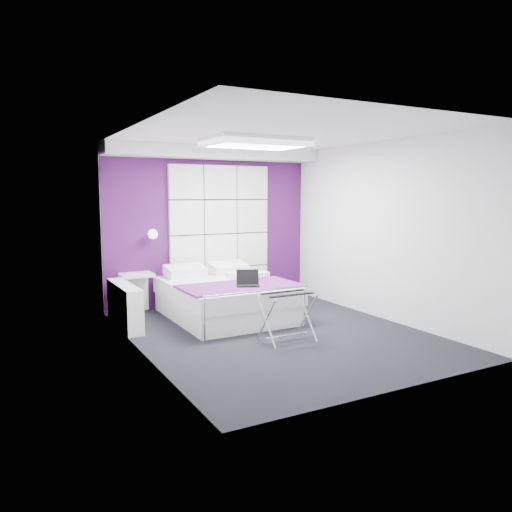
# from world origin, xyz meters

# --- Properties ---
(floor) EXTENTS (4.40, 4.40, 0.00)m
(floor) POSITION_xyz_m (0.00, 0.00, 0.00)
(floor) COLOR black
(floor) RESTS_ON ground
(ceiling) EXTENTS (4.40, 4.40, 0.00)m
(ceiling) POSITION_xyz_m (0.00, 0.00, 2.60)
(ceiling) COLOR white
(ceiling) RESTS_ON wall_back
(wall_back) EXTENTS (3.60, 0.00, 3.60)m
(wall_back) POSITION_xyz_m (0.00, 2.20, 1.30)
(wall_back) COLOR white
(wall_back) RESTS_ON floor
(wall_left) EXTENTS (0.00, 4.40, 4.40)m
(wall_left) POSITION_xyz_m (-1.80, 0.00, 1.30)
(wall_left) COLOR white
(wall_left) RESTS_ON floor
(wall_right) EXTENTS (0.00, 4.40, 4.40)m
(wall_right) POSITION_xyz_m (1.80, 0.00, 1.30)
(wall_right) COLOR white
(wall_right) RESTS_ON floor
(accent_wall) EXTENTS (3.58, 0.02, 2.58)m
(accent_wall) POSITION_xyz_m (0.00, 2.19, 1.30)
(accent_wall) COLOR #431049
(accent_wall) RESTS_ON wall_back
(soffit) EXTENTS (3.58, 0.50, 0.20)m
(soffit) POSITION_xyz_m (0.00, 1.95, 2.50)
(soffit) COLOR white
(soffit) RESTS_ON wall_back
(headboard) EXTENTS (1.80, 0.08, 2.30)m
(headboard) POSITION_xyz_m (0.15, 2.14, 1.17)
(headboard) COLOR silver
(headboard) RESTS_ON wall_back
(skylight) EXTENTS (1.36, 0.86, 0.12)m
(skylight) POSITION_xyz_m (0.00, 0.60, 2.55)
(skylight) COLOR white
(skylight) RESTS_ON ceiling
(wall_lamp) EXTENTS (0.15, 0.15, 0.15)m
(wall_lamp) POSITION_xyz_m (-1.05, 2.06, 1.22)
(wall_lamp) COLOR white
(wall_lamp) RESTS_ON wall_back
(radiator) EXTENTS (0.22, 1.20, 0.60)m
(radiator) POSITION_xyz_m (-1.69, 1.30, 0.30)
(radiator) COLOR white
(radiator) RESTS_ON floor
(bed) EXTENTS (1.66, 2.01, 0.71)m
(bed) POSITION_xyz_m (-0.23, 1.14, 0.30)
(bed) COLOR white
(bed) RESTS_ON floor
(nightstand) EXTENTS (0.49, 0.38, 0.05)m
(nightstand) POSITION_xyz_m (-1.33, 2.02, 0.60)
(nightstand) COLOR white
(nightstand) RESTS_ON wall_back
(luggage_rack) EXTENTS (0.62, 0.46, 0.61)m
(luggage_rack) POSITION_xyz_m (-0.06, -0.34, 0.31)
(luggage_rack) COLOR silver
(luggage_rack) RESTS_ON floor
(laptop) EXTENTS (0.31, 0.22, 0.23)m
(laptop) POSITION_xyz_m (-0.17, 0.56, 0.62)
(laptop) COLOR black
(laptop) RESTS_ON bed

